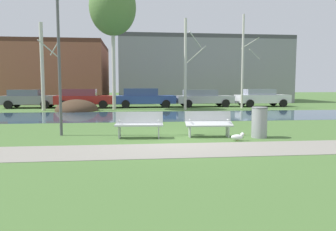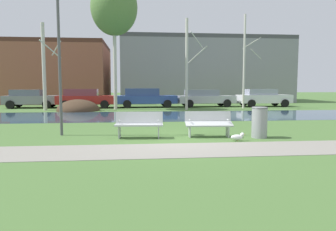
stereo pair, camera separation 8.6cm
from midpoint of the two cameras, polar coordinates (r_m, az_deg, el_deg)
The scene contains 20 objects.
ground_plane at distance 20.20m, azimuth -2.03°, elevation 0.39°, with size 120.00×120.00×0.00m, color #476B33.
paved_path_strip at distance 8.75m, azimuth 3.09°, elevation -6.18°, with size 60.00×1.96×0.01m, color gray.
river_band at distance 18.53m, azimuth -1.68°, elevation -0.04°, with size 80.00×6.26×0.01m, color #2D475B.
soil_mound at distance 23.29m, azimuth -15.66°, elevation 0.86°, with size 2.96×3.48×1.58m, color #423021.
bench_left at distance 10.73m, azimuth -4.99°, elevation -1.52°, with size 1.64×0.67×0.87m.
bench_right at distance 11.02m, azimuth 7.50°, elevation -1.36°, with size 1.64×0.67×0.87m.
trash_bin at distance 11.16m, azimuth 16.28°, elevation -1.11°, with size 0.54×0.54×1.04m.
seagull at distance 10.38m, azimuth 12.61°, elevation -3.76°, with size 0.48×0.18×0.27m.
streetlamp at distance 11.99m, azimuth -18.89°, elevation 15.95°, with size 0.32×0.32×6.13m.
birch_far_left at distance 24.19m, azimuth -21.17°, elevation 8.33°, with size 1.40×2.52×6.13m.
birch_left at distance 24.47m, azimuth -9.53°, elevation 18.51°, with size 3.36×3.36×9.46m.
birch_center_left at distance 23.19m, azimuth 3.60°, elevation 9.30°, with size 1.58×2.61×6.53m.
birch_center at distance 25.33m, azimuth 13.69°, elevation 9.46°, with size 1.43×2.55×7.13m.
parked_van_nearest_grey at distance 27.29m, azimuth -23.29°, elevation 2.87°, with size 4.06×2.19×1.44m.
parked_sedan_second_red at distance 25.82m, azimuth -14.56°, elevation 3.06°, with size 4.48×2.14×1.49m.
parked_hatch_third_blue at distance 25.85m, azimuth -4.00°, elevation 3.26°, with size 4.85×2.19×1.53m.
parked_wagon_fourth_silver at distance 26.61m, azimuth 6.67°, elevation 3.20°, with size 4.76×2.10×1.42m.
parked_suv_fifth_white at distance 27.82m, azimuth 16.73°, elevation 3.15°, with size 4.37×2.08×1.47m.
building_brick_low at distance 36.21m, azimuth -20.15°, elevation 7.13°, with size 11.78×9.60×6.12m.
building_grey_warehouse at distance 36.29m, azimuth 6.13°, elevation 7.96°, with size 17.77×9.25×6.81m.
Camera 2 is at (-1.30, -10.09, 1.76)m, focal length 34.00 mm.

